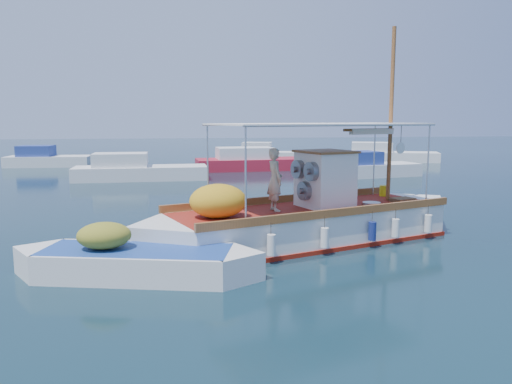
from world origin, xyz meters
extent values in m
plane|color=black|center=(0.00, 0.00, 0.00)|extent=(160.00, 160.00, 0.00)
cube|color=white|center=(0.20, -0.43, 0.38)|extent=(8.59, 5.25, 1.20)
cube|color=white|center=(-3.65, -1.78, 0.38)|extent=(2.57, 2.57, 1.20)
cube|color=white|center=(4.05, 0.91, 0.38)|extent=(2.57, 2.57, 1.20)
cube|color=maroon|center=(0.20, -0.43, 0.02)|extent=(8.72, 5.37, 0.20)
cube|color=maroon|center=(0.20, -0.43, 0.96)|extent=(8.52, 5.04, 0.07)
cube|color=brown|center=(-0.25, 0.86, 1.09)|extent=(7.83, 2.82, 0.22)
cube|color=brown|center=(0.65, -1.73, 1.09)|extent=(7.83, 2.82, 0.22)
cube|color=white|center=(0.71, -0.26, 1.79)|extent=(1.70, 1.76, 1.63)
cube|color=brown|center=(0.71, -0.26, 2.64)|extent=(1.83, 1.90, 0.07)
cylinder|color=slate|center=(0.16, -0.82, 2.12)|extent=(0.40, 0.59, 0.54)
cylinder|color=slate|center=(-0.07, -0.16, 2.12)|extent=(0.40, 0.59, 0.54)
cylinder|color=slate|center=(0.05, -0.49, 1.52)|extent=(0.40, 0.59, 0.54)
cylinder|color=brown|center=(3.07, 0.57, 3.69)|extent=(0.17, 0.17, 5.43)
cylinder|color=brown|center=(2.25, 0.28, 3.26)|extent=(1.88, 0.73, 0.09)
cylinder|color=silver|center=(-2.76, -0.20, 2.20)|extent=(0.06, 0.06, 2.44)
cylinder|color=silver|center=(-1.97, -2.46, 2.20)|extent=(0.06, 0.06, 2.44)
cylinder|color=silver|center=(3.09, 1.84, 2.20)|extent=(0.06, 0.06, 2.44)
cylinder|color=silver|center=(3.88, -0.42, 2.20)|extent=(0.06, 0.06, 2.44)
cube|color=white|center=(0.56, -0.31, 3.44)|extent=(6.91, 4.57, 0.04)
ellipsoid|color=gold|center=(-2.57, -1.40, 1.43)|extent=(1.86, 1.72, 0.91)
cube|color=yellow|center=(1.34, 0.59, 1.20)|extent=(0.32, 0.27, 0.43)
cylinder|color=yellow|center=(3.33, 1.46, 1.16)|extent=(0.42, 0.42, 0.37)
cube|color=brown|center=(3.42, 0.23, 1.04)|extent=(0.83, 0.69, 0.13)
cylinder|color=#B2B2B2|center=(2.14, -0.39, 1.04)|extent=(0.69, 0.69, 0.13)
cylinder|color=white|center=(2.83, -0.73, 2.75)|extent=(0.32, 0.14, 0.33)
cylinder|color=white|center=(-1.35, -2.59, 0.49)|extent=(0.28, 0.28, 0.52)
cylinder|color=navy|center=(1.73, -1.51, 0.49)|extent=(0.28, 0.28, 0.52)
cylinder|color=white|center=(3.78, -0.80, 0.49)|extent=(0.28, 0.28, 0.52)
imported|color=#B5B096|center=(-0.89, -0.68, 1.88)|extent=(0.53, 0.72, 1.79)
cube|color=white|center=(-4.59, -3.12, 0.23)|extent=(4.54, 2.67, 0.83)
cube|color=white|center=(-6.65, -2.59, 0.23)|extent=(1.61, 1.61, 0.83)
cube|color=white|center=(-2.52, -3.65, 0.23)|extent=(1.61, 1.61, 0.83)
cube|color=#1F4291|center=(-4.59, -3.12, 0.63)|extent=(4.50, 2.49, 0.05)
ellipsoid|color=olive|center=(-5.31, -2.94, 0.95)|extent=(1.43, 1.27, 0.61)
cube|color=silver|center=(-5.76, 15.76, 0.30)|extent=(7.79, 2.55, 1.00)
cube|color=silver|center=(-6.92, 15.74, 1.20)|extent=(3.14, 2.10, 0.80)
cube|color=#A91C2D|center=(2.54, 20.57, 0.30)|extent=(9.79, 3.33, 1.00)
cube|color=silver|center=(1.09, 20.49, 1.20)|extent=(3.99, 2.59, 0.80)
cube|color=silver|center=(8.43, 15.22, 0.30)|extent=(6.39, 3.29, 1.00)
cube|color=navy|center=(7.53, 15.05, 1.20)|extent=(2.74, 2.29, 0.80)
cube|color=silver|center=(14.12, 25.94, 0.30)|extent=(8.81, 5.43, 1.00)
cube|color=silver|center=(12.94, 26.39, 1.20)|extent=(3.94, 3.27, 0.80)
cube|color=silver|center=(-13.24, 25.36, 0.30)|extent=(6.21, 2.61, 1.00)
cube|color=navy|center=(-14.15, 25.41, 1.20)|extent=(2.54, 2.08, 0.80)
cube|color=silver|center=(4.07, 27.71, 0.30)|extent=(6.45, 3.52, 1.00)
cube|color=silver|center=(3.18, 27.95, 1.20)|extent=(2.81, 2.28, 0.80)
camera|label=1|loc=(-3.61, -14.45, 3.59)|focal=35.00mm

